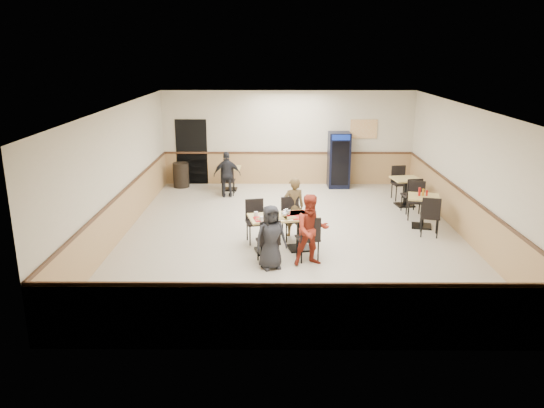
{
  "coord_description": "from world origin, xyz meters",
  "views": [
    {
      "loc": [
        -0.4,
        -11.84,
        4.22
      ],
      "look_at": [
        -0.48,
        -0.5,
        0.91
      ],
      "focal_mm": 35.0,
      "sensor_mm": 36.0,
      "label": 1
    }
  ],
  "objects_px": {
    "diner_woman_right": "(312,230)",
    "side_table_far": "(406,188)",
    "lone_diner": "(227,175)",
    "trash_bin": "(181,175)",
    "back_table": "(230,175)",
    "main_table": "(283,228)",
    "diner_man_opposite": "(294,207)",
    "diner_woman_left": "(271,237)",
    "pepsi_cooler": "(339,160)",
    "side_table_near": "(423,207)"
  },
  "relations": [
    {
      "from": "lone_diner",
      "to": "back_table",
      "type": "distance_m",
      "value": 0.84
    },
    {
      "from": "trash_bin",
      "to": "diner_woman_left",
      "type": "bearing_deg",
      "value": -65.91
    },
    {
      "from": "diner_woman_left",
      "to": "lone_diner",
      "type": "bearing_deg",
      "value": 83.08
    },
    {
      "from": "main_table",
      "to": "diner_man_opposite",
      "type": "relative_size",
      "value": 1.14
    },
    {
      "from": "pepsi_cooler",
      "to": "trash_bin",
      "type": "distance_m",
      "value": 5.03
    },
    {
      "from": "diner_man_opposite",
      "to": "side_table_far",
      "type": "relative_size",
      "value": 1.67
    },
    {
      "from": "side_table_far",
      "to": "diner_woman_left",
      "type": "bearing_deg",
      "value": -129.92
    },
    {
      "from": "pepsi_cooler",
      "to": "side_table_near",
      "type": "bearing_deg",
      "value": -69.1
    },
    {
      "from": "diner_woman_left",
      "to": "trash_bin",
      "type": "bearing_deg",
      "value": 93.16
    },
    {
      "from": "side_table_far",
      "to": "back_table",
      "type": "distance_m",
      "value": 5.34
    },
    {
      "from": "side_table_far",
      "to": "pepsi_cooler",
      "type": "bearing_deg",
      "value": 127.67
    },
    {
      "from": "pepsi_cooler",
      "to": "diner_man_opposite",
      "type": "bearing_deg",
      "value": -110.16
    },
    {
      "from": "side_table_far",
      "to": "back_table",
      "type": "relative_size",
      "value": 1.16
    },
    {
      "from": "trash_bin",
      "to": "side_table_far",
      "type": "bearing_deg",
      "value": -17.33
    },
    {
      "from": "diner_woman_left",
      "to": "pepsi_cooler",
      "type": "distance_m",
      "value": 6.89
    },
    {
      "from": "main_table",
      "to": "diner_woman_left",
      "type": "distance_m",
      "value": 1.02
    },
    {
      "from": "diner_woman_left",
      "to": "diner_woman_right",
      "type": "height_order",
      "value": "diner_woman_right"
    },
    {
      "from": "main_table",
      "to": "diner_man_opposite",
      "type": "xyz_separation_m",
      "value": [
        0.26,
        0.97,
        0.18
      ]
    },
    {
      "from": "diner_woman_left",
      "to": "back_table",
      "type": "distance_m",
      "value": 6.31
    },
    {
      "from": "diner_man_opposite",
      "to": "back_table",
      "type": "relative_size",
      "value": 1.93
    },
    {
      "from": "main_table",
      "to": "pepsi_cooler",
      "type": "height_order",
      "value": "pepsi_cooler"
    },
    {
      "from": "diner_woman_left",
      "to": "diner_man_opposite",
      "type": "relative_size",
      "value": 0.94
    },
    {
      "from": "lone_diner",
      "to": "diner_woman_right",
      "type": "bearing_deg",
      "value": 105.45
    },
    {
      "from": "main_table",
      "to": "pepsi_cooler",
      "type": "distance_m",
      "value": 5.89
    },
    {
      "from": "lone_diner",
      "to": "trash_bin",
      "type": "bearing_deg",
      "value": -43.69
    },
    {
      "from": "side_table_near",
      "to": "trash_bin",
      "type": "xyz_separation_m",
      "value": [
        -6.62,
        3.92,
        -0.13
      ]
    },
    {
      "from": "diner_woman_right",
      "to": "pepsi_cooler",
      "type": "distance_m",
      "value": 6.5
    },
    {
      "from": "diner_man_opposite",
      "to": "side_table_near",
      "type": "xyz_separation_m",
      "value": [
        3.19,
        0.64,
        -0.18
      ]
    },
    {
      "from": "pepsi_cooler",
      "to": "trash_bin",
      "type": "height_order",
      "value": "pepsi_cooler"
    },
    {
      "from": "main_table",
      "to": "side_table_near",
      "type": "relative_size",
      "value": 1.8
    },
    {
      "from": "main_table",
      "to": "diner_woman_left",
      "type": "height_order",
      "value": "diner_woman_left"
    },
    {
      "from": "main_table",
      "to": "lone_diner",
      "type": "distance_m",
      "value": 4.66
    },
    {
      "from": "diner_woman_right",
      "to": "side_table_far",
      "type": "bearing_deg",
      "value": 42.03
    },
    {
      "from": "diner_woman_left",
      "to": "side_table_far",
      "type": "distance_m",
      "value": 5.8
    },
    {
      "from": "main_table",
      "to": "pepsi_cooler",
      "type": "bearing_deg",
      "value": 58.74
    },
    {
      "from": "lone_diner",
      "to": "trash_bin",
      "type": "relative_size",
      "value": 1.74
    },
    {
      "from": "main_table",
      "to": "diner_woman_right",
      "type": "bearing_deg",
      "value": -67.62
    },
    {
      "from": "diner_woman_left",
      "to": "diner_woman_right",
      "type": "distance_m",
      "value": 0.84
    },
    {
      "from": "back_table",
      "to": "pepsi_cooler",
      "type": "height_order",
      "value": "pepsi_cooler"
    },
    {
      "from": "diner_woman_right",
      "to": "side_table_near",
      "type": "xyz_separation_m",
      "value": [
        2.89,
        2.4,
        -0.21
      ]
    },
    {
      "from": "lone_diner",
      "to": "back_table",
      "type": "bearing_deg",
      "value": -97.18
    },
    {
      "from": "lone_diner",
      "to": "side_table_near",
      "type": "xyz_separation_m",
      "value": [
        5.04,
        -2.76,
        -0.16
      ]
    },
    {
      "from": "diner_man_opposite",
      "to": "main_table",
      "type": "bearing_deg",
      "value": 61.33
    },
    {
      "from": "lone_diner",
      "to": "side_table_near",
      "type": "height_order",
      "value": "lone_diner"
    },
    {
      "from": "diner_woman_left",
      "to": "side_table_near",
      "type": "xyz_separation_m",
      "value": [
        3.71,
        2.59,
        -0.13
      ]
    },
    {
      "from": "diner_man_opposite",
      "to": "pepsi_cooler",
      "type": "bearing_deg",
      "value": -122.73
    },
    {
      "from": "back_table",
      "to": "diner_woman_right",
      "type": "bearing_deg",
      "value": -70.22
    },
    {
      "from": "lone_diner",
      "to": "pepsi_cooler",
      "type": "relative_size",
      "value": 0.78
    },
    {
      "from": "lone_diner",
      "to": "pepsi_cooler",
      "type": "bearing_deg",
      "value": -167.67
    },
    {
      "from": "back_table",
      "to": "trash_bin",
      "type": "relative_size",
      "value": 0.93
    }
  ]
}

